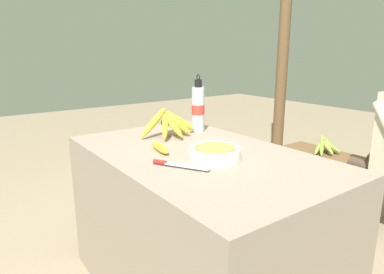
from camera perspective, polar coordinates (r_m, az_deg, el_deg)
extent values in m
cube|color=gray|center=(1.70, 1.11, -14.62)|extent=(1.28, 0.79, 0.74)
sphere|color=#4C381E|center=(1.86, -4.46, 2.37)|extent=(0.05, 0.05, 0.05)
ellipsoid|color=gold|center=(1.82, -6.45, 2.41)|extent=(0.05, 0.18, 0.16)
ellipsoid|color=gold|center=(1.79, -4.52, 1.96)|extent=(0.17, 0.13, 0.13)
ellipsoid|color=gold|center=(1.80, -3.23, 1.98)|extent=(0.19, 0.03, 0.12)
ellipsoid|color=gold|center=(1.84, -2.50, 2.43)|extent=(0.15, 0.13, 0.14)
ellipsoid|color=gold|center=(1.88, -2.18, 2.74)|extent=(0.09, 0.20, 0.15)
cylinder|color=white|center=(1.46, 3.81, -2.86)|extent=(0.22, 0.22, 0.05)
torus|color=white|center=(1.45, 3.82, -1.99)|extent=(0.22, 0.22, 0.02)
cylinder|color=#BC8942|center=(1.45, 3.82, -1.84)|extent=(0.17, 0.17, 0.01)
cylinder|color=silver|center=(1.95, 1.02, 4.60)|extent=(0.07, 0.07, 0.25)
cylinder|color=red|center=(1.95, 1.02, 4.60)|extent=(0.07, 0.07, 0.06)
cylinder|color=black|center=(1.93, 1.04, 8.93)|extent=(0.04, 0.04, 0.04)
torus|color=black|center=(1.92, 1.04, 9.94)|extent=(0.03, 0.01, 0.03)
ellipsoid|color=gold|center=(1.57, -5.35, -1.77)|extent=(0.19, 0.07, 0.04)
cube|color=#BCBCC1|center=(1.34, -0.84, -4.90)|extent=(0.18, 0.12, 0.00)
cylinder|color=maroon|center=(1.40, -5.37, -4.22)|extent=(0.06, 0.04, 0.02)
cube|color=brown|center=(2.64, 27.25, -4.51)|extent=(1.34, 0.32, 0.04)
cube|color=brown|center=(2.89, 15.59, -6.41)|extent=(0.06, 0.06, 0.40)
cube|color=brown|center=(3.08, 18.40, -5.38)|extent=(0.06, 0.06, 0.40)
cylinder|color=#473828|center=(2.66, 25.02, -8.71)|extent=(0.09, 0.09, 0.43)
cylinder|color=#473828|center=(2.52, 27.64, -4.77)|extent=(0.31, 0.14, 0.09)
cylinder|color=#473828|center=(2.80, 27.49, -7.86)|extent=(0.09, 0.09, 0.43)
sphere|color=#4C381E|center=(2.79, 20.75, -1.12)|extent=(0.05, 0.05, 0.05)
ellipsoid|color=olive|center=(2.72, 20.36, -1.50)|extent=(0.09, 0.19, 0.11)
ellipsoid|color=olive|center=(2.72, 20.82, -1.31)|extent=(0.12, 0.15, 0.15)
ellipsoid|color=olive|center=(2.74, 21.55, -1.49)|extent=(0.16, 0.08, 0.11)
ellipsoid|color=olive|center=(2.77, 22.03, -1.37)|extent=(0.17, 0.09, 0.11)
ellipsoid|color=olive|center=(2.80, 22.01, -1.08)|extent=(0.13, 0.12, 0.13)
ellipsoid|color=olive|center=(2.84, 21.66, -1.03)|extent=(0.07, 0.18, 0.09)
cylinder|color=brown|center=(3.49, 15.06, 15.57)|extent=(0.11, 0.11, 2.61)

